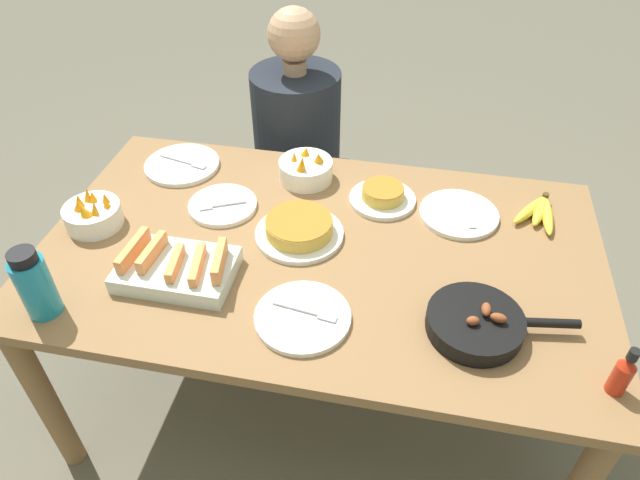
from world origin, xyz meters
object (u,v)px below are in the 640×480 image
(frittata_plate_center, at_px, (299,229))
(fruit_bowl_citrus, at_px, (306,169))
(frittata_plate_side, at_px, (383,196))
(empty_plate_far_right, at_px, (303,317))
(fruit_bowl_mango, at_px, (93,214))
(person_figure, at_px, (298,171))
(melon_tray, at_px, (176,268))
(hot_sauce_bottle, at_px, (623,374))
(empty_plate_near_front, at_px, (182,165))
(empty_plate_mid_edge, at_px, (223,205))
(water_bottle, at_px, (35,284))
(banana_bunch, at_px, (539,212))
(skillet, at_px, (477,323))
(empty_plate_far_left, at_px, (459,214))

(frittata_plate_center, relative_size, fruit_bowl_citrus, 1.47)
(frittata_plate_side, relative_size, empty_plate_far_right, 0.86)
(fruit_bowl_mango, height_order, person_figure, person_figure)
(melon_tray, bearing_deg, hot_sauce_bottle, -7.80)
(frittata_plate_side, xyz_separation_m, empty_plate_near_front, (-0.72, 0.06, -0.01))
(frittata_plate_center, relative_size, empty_plate_mid_edge, 1.22)
(melon_tray, distance_m, water_bottle, 0.35)
(banana_bunch, height_order, empty_plate_mid_edge, banana_bunch)
(banana_bunch, relative_size, empty_plate_near_front, 0.78)
(skillet, distance_m, frittata_plate_side, 0.58)
(empty_plate_near_front, bearing_deg, skillet, -28.97)
(fruit_bowl_citrus, bearing_deg, hot_sauce_bottle, -38.16)
(empty_plate_near_front, bearing_deg, fruit_bowl_mango, -111.73)
(banana_bunch, height_order, melon_tray, melon_tray)
(empty_plate_far_left, relative_size, fruit_bowl_mango, 1.44)
(fruit_bowl_mango, distance_m, person_figure, 0.94)
(empty_plate_far_left, height_order, empty_plate_far_right, same)
(empty_plate_near_front, bearing_deg, water_bottle, -97.61)
(banana_bunch, xyz_separation_m, empty_plate_mid_edge, (-1.00, -0.15, -0.01))
(water_bottle, bearing_deg, person_figure, 69.77)
(banana_bunch, bearing_deg, water_bottle, -152.80)
(frittata_plate_side, height_order, empty_plate_far_right, frittata_plate_side)
(frittata_plate_center, bearing_deg, person_figure, 103.86)
(skillet, bearing_deg, fruit_bowl_citrus, 126.01)
(banana_bunch, height_order, person_figure, person_figure)
(banana_bunch, xyz_separation_m, empty_plate_far_right, (-0.64, -0.57, -0.01))
(empty_plate_mid_edge, distance_m, hot_sauce_bottle, 1.21)
(melon_tray, distance_m, frittata_plate_side, 0.70)
(empty_plate_far_left, distance_m, fruit_bowl_mango, 1.14)
(water_bottle, distance_m, hot_sauce_bottle, 1.42)
(skillet, relative_size, hot_sauce_bottle, 2.65)
(melon_tray, height_order, frittata_plate_side, melon_tray)
(empty_plate_mid_edge, relative_size, fruit_bowl_mango, 1.27)
(empty_plate_far_left, relative_size, person_figure, 0.21)
(skillet, xyz_separation_m, fruit_bowl_citrus, (-0.57, 0.57, 0.01))
(frittata_plate_side, distance_m, empty_plate_near_front, 0.72)
(skillet, height_order, fruit_bowl_mango, fruit_bowl_mango)
(empty_plate_near_front, bearing_deg, empty_plate_far_left, -5.52)
(melon_tray, relative_size, empty_plate_near_front, 1.21)
(empty_plate_mid_edge, bearing_deg, water_bottle, -121.11)
(empty_plate_far_right, bearing_deg, frittata_plate_side, 75.34)
(frittata_plate_side, bearing_deg, water_bottle, -141.33)
(skillet, distance_m, empty_plate_far_right, 0.44)
(empty_plate_far_right, bearing_deg, melon_tray, 167.13)
(frittata_plate_center, xyz_separation_m, fruit_bowl_mango, (-0.63, -0.07, 0.01))
(empty_plate_mid_edge, bearing_deg, skillet, -24.56)
(melon_tray, distance_m, fruit_bowl_mango, 0.38)
(skillet, relative_size, frittata_plate_center, 1.42)
(empty_plate_near_front, xyz_separation_m, person_figure, (0.32, 0.41, -0.25))
(water_bottle, distance_m, person_figure, 1.25)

